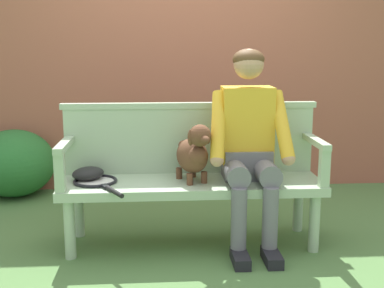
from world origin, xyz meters
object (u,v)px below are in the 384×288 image
at_px(garden_bench, 192,189).
at_px(person_seated, 249,140).
at_px(tennis_racket, 97,182).
at_px(baseball_glove, 88,174).
at_px(dog_on_bench, 194,153).

bearing_deg(garden_bench, person_seated, -1.90).
xyz_separation_m(garden_bench, tennis_racket, (-0.63, -0.03, 0.07)).
xyz_separation_m(person_seated, baseball_glove, (-1.07, 0.07, -0.23)).
bearing_deg(baseball_glove, dog_on_bench, -42.94).
relative_size(person_seated, dog_on_bench, 3.29).
xyz_separation_m(person_seated, tennis_racket, (-1.01, -0.02, -0.26)).
distance_m(dog_on_bench, baseball_glove, 0.73).
xyz_separation_m(tennis_racket, baseball_glove, (-0.07, 0.09, 0.04)).
distance_m(person_seated, baseball_glove, 1.10).
bearing_deg(garden_bench, baseball_glove, 175.12).
height_order(person_seated, dog_on_bench, person_seated).
height_order(garden_bench, tennis_racket, tennis_racket).
height_order(dog_on_bench, tennis_racket, dog_on_bench).
bearing_deg(baseball_glove, tennis_racket, -87.58).
height_order(person_seated, tennis_racket, person_seated).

